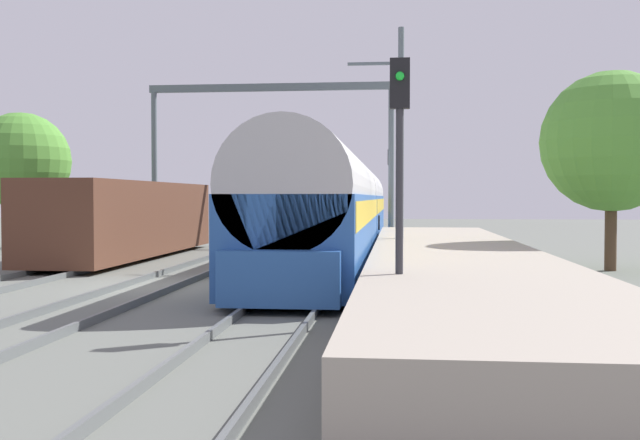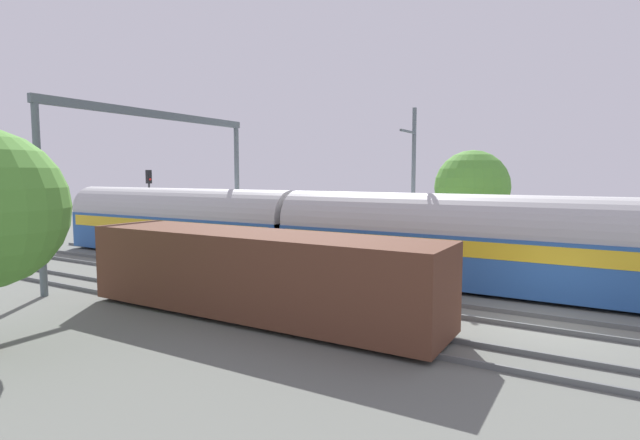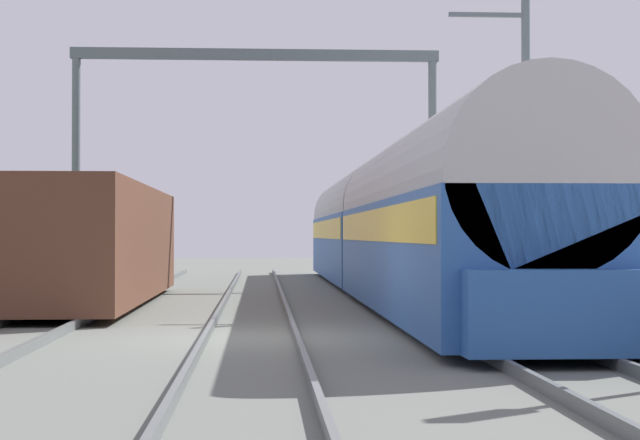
{
  "view_description": "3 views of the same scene",
  "coord_description": "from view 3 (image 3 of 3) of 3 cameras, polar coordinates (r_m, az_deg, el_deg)",
  "views": [
    {
      "loc": [
        6.16,
        -18.34,
        2.29
      ],
      "look_at": [
        3.9,
        3.41,
        1.62
      ],
      "focal_mm": 41.37,
      "sensor_mm": 36.0,
      "label": 1
    },
    {
      "loc": [
        -16.87,
        -1.59,
        4.79
      ],
      "look_at": [
        0.62,
        8.66,
        2.91
      ],
      "focal_mm": 27.69,
      "sensor_mm": 36.0,
      "label": 2
    },
    {
      "loc": [
        0.15,
        -17.26,
        1.69
      ],
      "look_at": [
        1.95,
        14.4,
        2.15
      ],
      "focal_mm": 58.88,
      "sensor_mm": 36.0,
      "label": 3
    }
  ],
  "objects": [
    {
      "name": "track_far_west",
      "position": [
        17.8,
        -16.47,
        -5.99
      ],
      "size": [
        1.52,
        60.0,
        0.16
      ],
      "color": "#595E5D",
      "rests_on": "ground"
    },
    {
      "name": "person_crossing",
      "position": [
        31.96,
        5.86,
        -2.01
      ],
      "size": [
        0.44,
        0.32,
        1.73
      ],
      "rotation": [
        0.0,
        0.0,
        3.36
      ],
      "color": "black",
      "rests_on": "ground"
    },
    {
      "name": "freight_car",
      "position": [
        26.08,
        -12.18,
        -1.29
      ],
      "size": [
        2.8,
        13.0,
        2.7
      ],
      "color": "#563323",
      "rests_on": "ground"
    },
    {
      "name": "catenary_pole_east_mid",
      "position": [
        24.84,
        11.02,
        4.87
      ],
      "size": [
        1.9,
        0.2,
        8.0
      ],
      "color": "slate",
      "rests_on": "ground"
    },
    {
      "name": "catenary_gantry",
      "position": [
        34.95,
        -3.49,
        5.61
      ],
      "size": [
        12.19,
        0.28,
        7.86
      ],
      "color": "slate",
      "rests_on": "ground"
    },
    {
      "name": "passenger_train",
      "position": [
        29.62,
        4.02,
        -0.28
      ],
      "size": [
        2.93,
        32.85,
        3.82
      ],
      "color": "#28569E",
      "rests_on": "ground"
    },
    {
      "name": "track_east",
      "position": [
        17.74,
        9.01,
        -6.03
      ],
      "size": [
        1.52,
        60.0,
        0.16
      ],
      "color": "#595E5D",
      "rests_on": "ground"
    },
    {
      "name": "track_west",
      "position": [
        17.34,
        -3.75,
        -6.16
      ],
      "size": [
        1.52,
        60.0,
        0.16
      ],
      "color": "#595E5D",
      "rests_on": "ground"
    },
    {
      "name": "railway_signal_far",
      "position": [
        42.64,
        4.39,
        1.27
      ],
      "size": [
        0.36,
        0.3,
        5.08
      ],
      "color": "#2D2D33",
      "rests_on": "ground"
    },
    {
      "name": "ground",
      "position": [
        17.34,
        -3.75,
        -6.42
      ],
      "size": [
        120.0,
        120.0,
        0.0
      ],
      "primitive_type": "plane",
      "color": "#62655E"
    }
  ]
}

